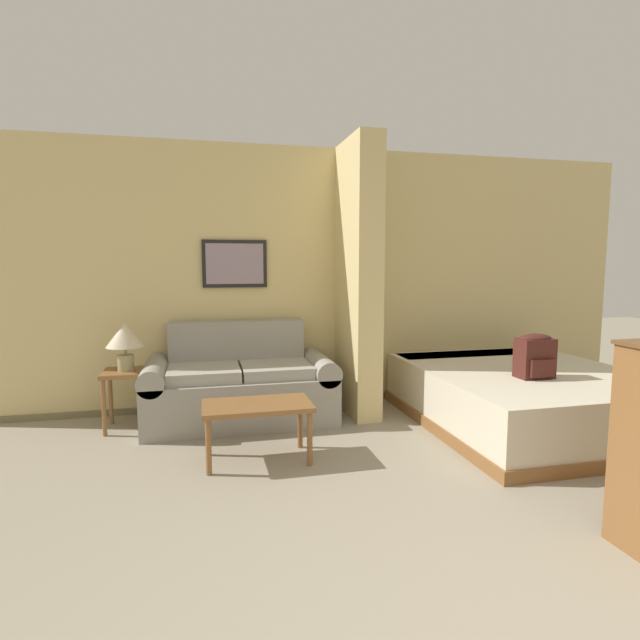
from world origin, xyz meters
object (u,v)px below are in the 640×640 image
couch (240,386)px  bed (523,396)px  table_lamp (125,338)px  backpack (535,355)px  coffee_table (257,411)px

couch → bed: (2.49, -0.70, -0.07)m
table_lamp → backpack: size_ratio=1.14×
couch → coffee_table: bearing=-87.1°
table_lamp → coffee_table: bearing=-43.6°
bed → backpack: size_ratio=5.89×
couch → table_lamp: 1.09m
couch → bed: couch is taller
coffee_table → bed: bearing=6.9°
coffee_table → table_lamp: table_lamp is taller
coffee_table → backpack: backpack is taller
bed → backpack: bearing=-113.3°
couch → coffee_table: size_ratio=2.17×
table_lamp → backpack: (3.34, -1.00, -0.11)m
coffee_table → table_lamp: size_ratio=1.88×
couch → table_lamp: bearing=-179.3°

